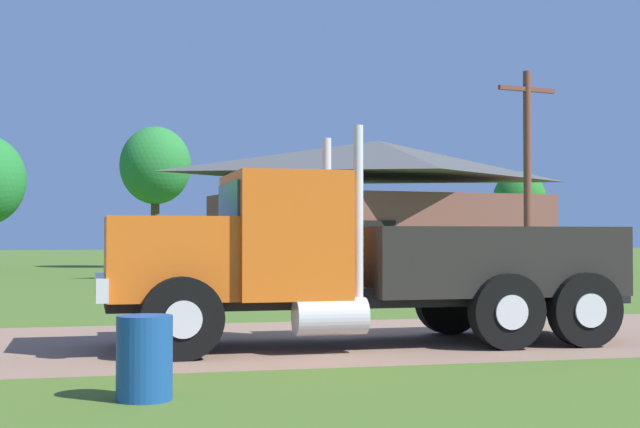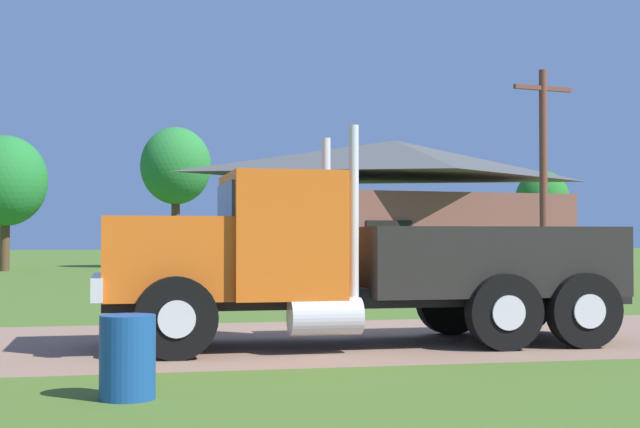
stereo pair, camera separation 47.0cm
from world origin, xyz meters
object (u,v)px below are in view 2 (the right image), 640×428
Objects in this scene: truck_foreground_white at (358,263)px; shed_building at (395,210)px; steel_barrel at (128,357)px; utility_pole_far at (543,170)px.

shed_building reaches higher than truck_foreground_white.
truck_foreground_white is 0.58× the size of shed_building.
shed_building is at bearing 68.03° from steel_barrel.
steel_barrel is at bearing -130.50° from truck_foreground_white.
utility_pole_far reaches higher than truck_foreground_white.
shed_building is at bearing 109.35° from utility_pole_far.
truck_foreground_white reaches higher than steel_barrel.
shed_building reaches higher than steel_barrel.
shed_building is (10.53, 26.10, 2.25)m from steel_barrel.
steel_barrel is 0.06× the size of shed_building.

